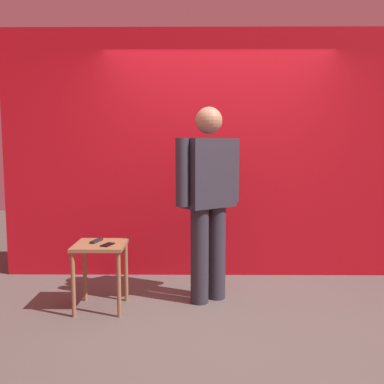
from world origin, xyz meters
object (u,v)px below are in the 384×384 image
object	(u,v)px
tv_remote	(96,241)
cell_phone	(108,245)
side_table	(100,256)
standing_person	(208,194)

from	to	relation	value
tv_remote	cell_phone	bearing A→B (deg)	-28.94
side_table	tv_remote	bearing A→B (deg)	126.65
side_table	cell_phone	bearing A→B (deg)	-38.92
standing_person	tv_remote	bearing A→B (deg)	-171.42
standing_person	cell_phone	xyz separation A→B (m)	(-0.89, -0.28, -0.42)
side_table	cell_phone	size ratio (longest dim) A/B	4.17
cell_phone	tv_remote	world-z (taller)	tv_remote
cell_phone	tv_remote	distance (m)	0.18
standing_person	tv_remote	size ratio (longest dim) A/B	10.71
side_table	tv_remote	distance (m)	0.15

